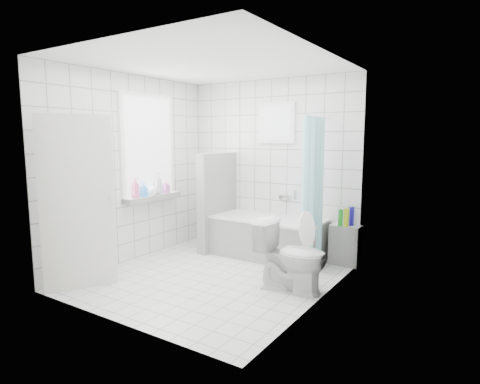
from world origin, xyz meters
The scene contains 19 objects.
ground centered at (0.00, 0.00, 0.00)m, with size 3.00×3.00×0.00m, color white.
ceiling centered at (0.00, 0.00, 2.60)m, with size 3.00×3.00×0.00m, color white.
wall_back centered at (0.00, 1.50, 1.30)m, with size 2.80×0.02×2.60m, color white.
wall_front centered at (0.00, -1.50, 1.30)m, with size 2.80×0.02×2.60m, color white.
wall_left centered at (-1.40, 0.00, 1.30)m, with size 0.02×3.00×2.60m, color white.
wall_right centered at (1.40, 0.00, 1.30)m, with size 0.02×3.00×2.60m, color white.
window_left centered at (-1.35, 0.30, 1.60)m, with size 0.01×0.90×1.40m, color white.
window_back centered at (0.10, 1.46, 1.95)m, with size 0.50×0.01×0.50m, color white.
window_sill centered at (-1.31, 0.30, 0.86)m, with size 0.18×1.02×0.08m, color white.
door centered at (-1.04, -1.14, 1.00)m, with size 0.04×0.80×2.00m, color silver.
bathtub centered at (0.17, 1.12, 0.29)m, with size 1.61×0.77×0.58m.
partition_wall centered at (-0.70, 1.07, 0.75)m, with size 0.15×0.85×1.50m, color white.
tiled_ledge centered at (1.24, 1.38, 0.28)m, with size 0.40×0.24×0.55m, color white.
toilet centered at (1.03, 0.13, 0.41)m, with size 0.46×0.80×0.82m, color white.
curtain_rod centered at (0.92, 1.10, 2.00)m, with size 0.02×0.02×0.80m, color silver.
shower_curtain centered at (0.92, 0.97, 1.10)m, with size 0.14×0.48×1.78m, color #50D5EB, non-canonical shape.
tub_faucet centered at (0.27, 1.46, 0.85)m, with size 0.18×0.06×0.06m, color silver.
sill_bottles centered at (-1.30, 0.27, 1.03)m, with size 0.21×0.74×0.33m.
ledge_bottles centered at (1.26, 1.34, 0.67)m, with size 0.17×0.19×0.26m.
Camera 1 is at (2.92, -3.89, 1.75)m, focal length 30.00 mm.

